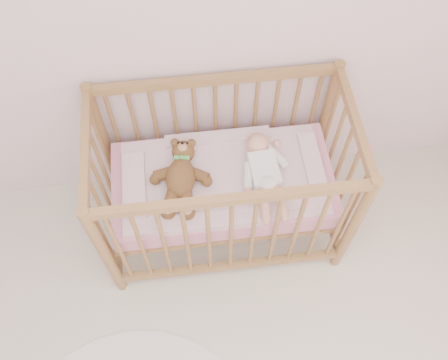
{
  "coord_description": "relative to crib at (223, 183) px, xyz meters",
  "views": [
    {
      "loc": [
        0.08,
        0.23,
        2.91
      ],
      "look_at": [
        0.24,
        1.55,
        0.62
      ],
      "focal_mm": 40.0,
      "sensor_mm": 36.0,
      "label": 1
    }
  ],
  "objects": [
    {
      "name": "crib",
      "position": [
        0.0,
        0.0,
        0.0
      ],
      "size": [
        1.36,
        0.76,
        1.0
      ],
      "primitive_type": null,
      "color": "#9B6B42",
      "rests_on": "floor"
    },
    {
      "name": "teddy_bear",
      "position": [
        -0.23,
        -0.02,
        0.15
      ],
      "size": [
        0.42,
        0.54,
        0.14
      ],
      "primitive_type": null,
      "rotation": [
        0.0,
        0.0,
        -0.16
      ],
      "color": "brown",
      "rests_on": "blanket"
    },
    {
      "name": "mattress",
      "position": [
        0.0,
        0.0,
        -0.01
      ],
      "size": [
        1.22,
        0.62,
        0.13
      ],
      "primitive_type": "cube",
      "color": "pink",
      "rests_on": "crib"
    },
    {
      "name": "blanket",
      "position": [
        0.0,
        0.0,
        0.06
      ],
      "size": [
        1.1,
        0.58,
        0.06
      ],
      "primitive_type": null,
      "color": "pink",
      "rests_on": "mattress"
    },
    {
      "name": "baby",
      "position": [
        0.22,
        -0.02,
        0.14
      ],
      "size": [
        0.3,
        0.58,
        0.14
      ],
      "primitive_type": null,
      "rotation": [
        0.0,
        0.0,
        0.05
      ],
      "color": "white",
      "rests_on": "blanket"
    },
    {
      "name": "wall_back",
      "position": [
        -0.24,
        0.4,
        0.85
      ],
      "size": [
        4.0,
        0.02,
        2.7
      ],
      "primitive_type": "cube",
      "color": "beige",
      "rests_on": "floor"
    }
  ]
}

